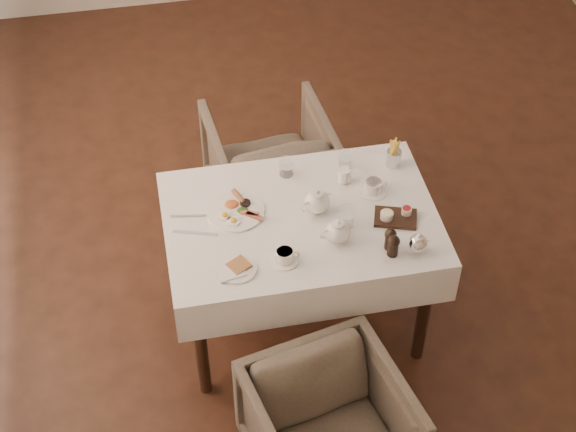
# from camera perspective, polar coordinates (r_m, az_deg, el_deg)

# --- Properties ---
(table) EXTENTS (1.28, 0.88, 0.75)m
(table) POSITION_cam_1_polar(r_m,az_deg,el_deg) (4.20, 0.82, -1.21)
(table) COLOR black
(table) RESTS_ON ground
(armchair_near) EXTENTS (0.77, 0.78, 0.60)m
(armchair_near) POSITION_cam_1_polar(r_m,az_deg,el_deg) (3.95, 2.69, -13.72)
(armchair_near) COLOR #4A4136
(armchair_near) RESTS_ON ground
(armchair_far) EXTENTS (0.73, 0.74, 0.62)m
(armchair_far) POSITION_cam_1_polar(r_m,az_deg,el_deg) (5.07, -1.21, 3.43)
(armchair_far) COLOR #4A4136
(armchair_far) RESTS_ON ground
(breakfast_plate) EXTENTS (0.27, 0.27, 0.03)m
(breakfast_plate) POSITION_cam_1_polar(r_m,az_deg,el_deg) (4.15, -3.41, 0.38)
(breakfast_plate) COLOR white
(breakfast_plate) RESTS_ON table
(side_plate) EXTENTS (0.18, 0.18, 0.02)m
(side_plate) POSITION_cam_1_polar(r_m,az_deg,el_deg) (3.89, -3.41, -3.46)
(side_plate) COLOR white
(side_plate) RESTS_ON table
(teapot_centre) EXTENTS (0.21, 0.19, 0.13)m
(teapot_centre) POSITION_cam_1_polar(r_m,az_deg,el_deg) (4.11, 1.89, 1.01)
(teapot_centre) COLOR white
(teapot_centre) RESTS_ON table
(teapot_front) EXTENTS (0.17, 0.14, 0.13)m
(teapot_front) POSITION_cam_1_polar(r_m,az_deg,el_deg) (3.98, 3.24, -0.95)
(teapot_front) COLOR white
(teapot_front) RESTS_ON table
(creamer) EXTENTS (0.07, 0.07, 0.07)m
(creamer) POSITION_cam_1_polar(r_m,az_deg,el_deg) (4.29, 3.67, 2.66)
(creamer) COLOR white
(creamer) RESTS_ON table
(teacup_near) EXTENTS (0.13, 0.13, 0.06)m
(teacup_near) POSITION_cam_1_polar(r_m,az_deg,el_deg) (3.91, -0.22, -2.62)
(teacup_near) COLOR white
(teacup_near) RESTS_ON table
(teacup_far) EXTENTS (0.14, 0.14, 0.07)m
(teacup_far) POSITION_cam_1_polar(r_m,az_deg,el_deg) (4.25, 5.53, 1.88)
(teacup_far) COLOR white
(teacup_far) RESTS_ON table
(glass_left) EXTENTS (0.07, 0.07, 0.10)m
(glass_left) POSITION_cam_1_polar(r_m,az_deg,el_deg) (4.31, -0.12, 3.21)
(glass_left) COLOR silver
(glass_left) RESTS_ON table
(glass_mid) EXTENTS (0.09, 0.09, 0.10)m
(glass_mid) POSITION_cam_1_polar(r_m,az_deg,el_deg) (4.06, 3.78, -0.02)
(glass_mid) COLOR silver
(glass_mid) RESTS_ON table
(glass_right) EXTENTS (0.08, 0.08, 0.09)m
(glass_right) POSITION_cam_1_polar(r_m,az_deg,el_deg) (4.37, 3.72, 3.69)
(glass_right) COLOR silver
(glass_right) RESTS_ON table
(condiment_board) EXTENTS (0.23, 0.18, 0.05)m
(condiment_board) POSITION_cam_1_polar(r_m,az_deg,el_deg) (4.13, 6.94, -0.04)
(condiment_board) COLOR black
(condiment_board) RESTS_ON table
(pepper_mill_left) EXTENTS (0.06, 0.06, 0.11)m
(pepper_mill_left) POSITION_cam_1_polar(r_m,az_deg,el_deg) (3.94, 6.82, -1.91)
(pepper_mill_left) COLOR black
(pepper_mill_left) RESTS_ON table
(pepper_mill_right) EXTENTS (0.06, 0.06, 0.11)m
(pepper_mill_right) POSITION_cam_1_polar(r_m,az_deg,el_deg) (3.97, 6.62, -1.47)
(pepper_mill_right) COLOR black
(pepper_mill_right) RESTS_ON table
(silver_pot) EXTENTS (0.12, 0.10, 0.11)m
(silver_pot) POSITION_cam_1_polar(r_m,az_deg,el_deg) (3.97, 8.42, -1.71)
(silver_pot) COLOR white
(silver_pot) RESTS_ON table
(fries_cup) EXTENTS (0.07, 0.07, 0.16)m
(fries_cup) POSITION_cam_1_polar(r_m,az_deg,el_deg) (4.38, 6.88, 3.98)
(fries_cup) COLOR silver
(fries_cup) RESTS_ON table
(cutlery_fork) EXTENTS (0.19, 0.05, 0.00)m
(cutlery_fork) POSITION_cam_1_polar(r_m,az_deg,el_deg) (4.15, -6.25, -0.01)
(cutlery_fork) COLOR silver
(cutlery_fork) RESTS_ON table
(cutlery_knife) EXTENTS (0.20, 0.08, 0.00)m
(cutlery_knife) POSITION_cam_1_polar(r_m,az_deg,el_deg) (4.07, -6.05, -1.10)
(cutlery_knife) COLOR silver
(cutlery_knife) RESTS_ON table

